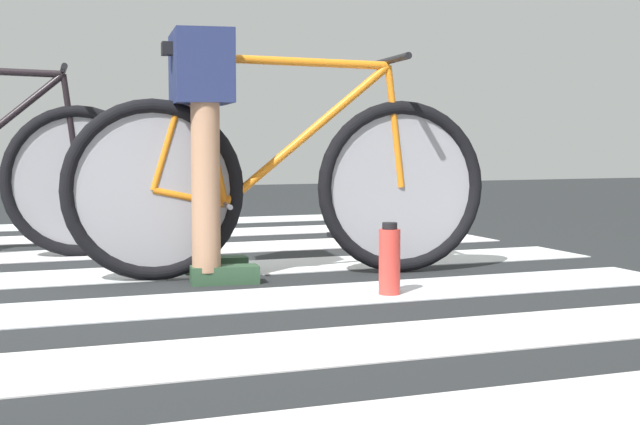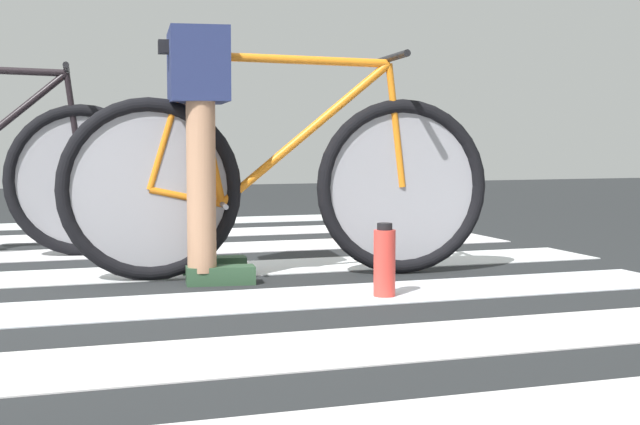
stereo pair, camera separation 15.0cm
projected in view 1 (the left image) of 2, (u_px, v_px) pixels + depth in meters
The scene contains 6 objects.
ground at pixel (11, 286), 3.62m from camera, with size 18.00×14.00×0.02m.
crosswalk_markings at pixel (2, 281), 3.67m from camera, with size 5.47×5.01×0.00m.
bicycle_1_of_2 at pixel (280, 182), 3.78m from camera, with size 1.73×0.52×0.93m.
cyclist_1_of_2 at pixel (202, 120), 3.69m from camera, with size 0.36×0.44×0.98m.
water_bottle at pixel (390, 261), 3.34m from camera, with size 0.08×0.08×0.26m.
traffic_cone at pixel (374, 199), 5.23m from camera, with size 0.41×0.41×0.47m.
Camera 1 is at (-0.18, -3.78, 0.58)m, focal length 52.58 mm.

